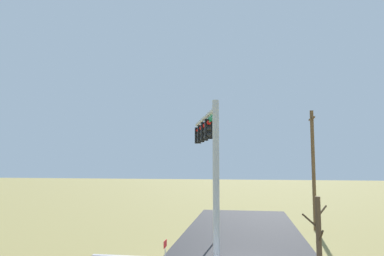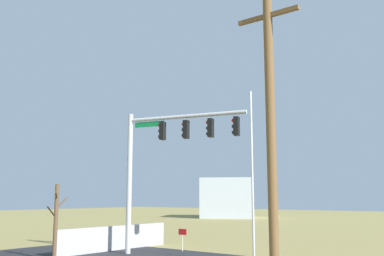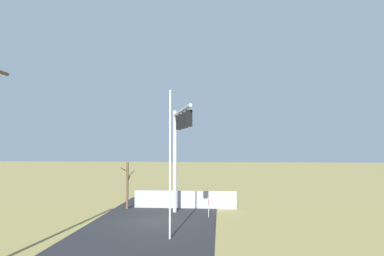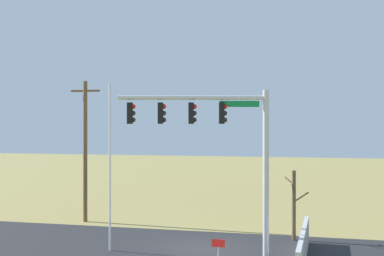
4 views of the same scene
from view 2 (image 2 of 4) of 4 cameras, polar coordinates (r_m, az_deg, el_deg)
The scene contains 8 objects.
sidewalk_corner at distance 25.11m, azimuth -10.01°, elevation -15.64°, with size 6.00×6.00×0.01m, color #B7B5AD.
retaining_fence at distance 25.95m, azimuth -9.99°, elevation -13.93°, with size 0.20×8.03×1.35m, color #A8A8AD.
signal_mast at distance 23.33m, azimuth -3.72°, elevation -2.95°, with size 6.60×1.96×7.52m.
flagpole at distance 20.24m, azimuth 7.85°, elevation -6.16°, with size 0.10×0.10×7.89m, color silver.
utility_pole at distance 12.12m, azimuth 10.27°, elevation -1.58°, with size 1.90×0.26×8.70m.
bare_tree at distance 22.55m, azimuth -17.31°, elevation -11.41°, with size 1.27×1.02×3.61m.
open_sign at distance 25.04m, azimuth -1.24°, elevation -13.72°, with size 0.56×0.04×1.22m.
distant_building at distance 65.18m, azimuth 4.72°, elevation -9.06°, with size 8.23×7.38×5.65m, color silver.
Camera 2 is at (-14.24, 15.87, 2.99)m, focal length 40.97 mm.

